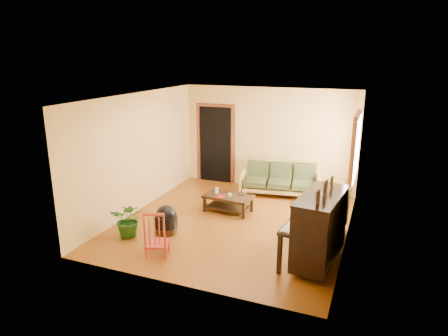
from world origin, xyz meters
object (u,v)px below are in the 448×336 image
at_px(footstool, 166,223).
at_px(red_chair, 157,232).
at_px(coffee_table, 228,203).
at_px(ceramic_crock, 336,194).
at_px(armchair, 321,211).
at_px(potted_plant, 129,219).
at_px(piano, 319,230).
at_px(sofa, 280,179).

xyz_separation_m(footstool, red_chair, (0.29, -0.82, 0.21)).
relative_size(coffee_table, ceramic_crock, 4.79).
bearing_deg(armchair, potted_plant, -138.28).
xyz_separation_m(ceramic_crock, potted_plant, (-3.45, -3.62, 0.24)).
bearing_deg(potted_plant, coffee_table, 54.67).
xyz_separation_m(red_chair, ceramic_crock, (2.57, 4.06, -0.31)).
bearing_deg(potted_plant, armchair, 24.21).
xyz_separation_m(piano, ceramic_crock, (-0.09, 3.35, -0.50)).
height_order(ceramic_crock, potted_plant, potted_plant).
distance_m(sofa, piano, 3.40).
bearing_deg(footstool, piano, -2.22).
distance_m(coffee_table, piano, 2.76).
height_order(coffee_table, red_chair, red_chair).
bearing_deg(sofa, coffee_table, -126.58).
relative_size(coffee_table, potted_plant, 1.52).
relative_size(red_chair, potted_plant, 1.20).
bearing_deg(sofa, armchair, -63.57).
bearing_deg(sofa, piano, -73.77).
relative_size(piano, ceramic_crock, 6.29).
bearing_deg(armchair, sofa, 142.46).
relative_size(piano, red_chair, 1.66).
bearing_deg(potted_plant, sofa, 57.76).
bearing_deg(ceramic_crock, coffee_table, -140.45).
bearing_deg(coffee_table, piano, -35.70).
xyz_separation_m(piano, red_chair, (-2.66, -0.71, -0.19)).
distance_m(red_chair, potted_plant, 0.98).
xyz_separation_m(sofa, piano, (1.42, -3.08, 0.20)).
bearing_deg(potted_plant, red_chair, -26.62).
bearing_deg(piano, footstool, -175.76).
bearing_deg(piano, red_chair, -158.59).
bearing_deg(coffee_table, red_chair, -100.92).
bearing_deg(ceramic_crock, footstool, -131.52).
bearing_deg(red_chair, coffee_table, 59.50).
height_order(armchair, ceramic_crock, armchair).
height_order(sofa, red_chair, red_chair).
distance_m(armchair, footstool, 3.04).
height_order(armchair, piano, piano).
distance_m(sofa, armchair, 2.23).
height_order(piano, ceramic_crock, piano).
xyz_separation_m(armchair, ceramic_crock, (0.06, 2.09, -0.35)).
bearing_deg(ceramic_crock, armchair, -91.57).
distance_m(ceramic_crock, potted_plant, 5.00).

